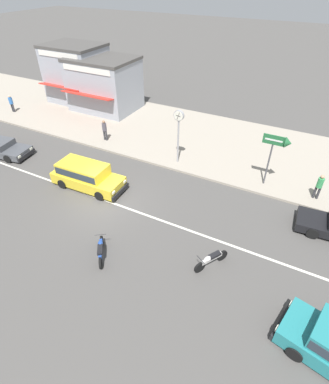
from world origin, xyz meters
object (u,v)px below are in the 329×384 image
Objects in this scene: motorcycle_0 at (101,249)px; pedestrian_mid_kerb at (319,185)px; shopfront_mid_block at (104,84)px; street_clock at (179,124)px; minivan_yellow_0 at (86,175)px; arrow_signboard at (283,145)px; pedestrian_far_end at (105,129)px; sedan_dark_grey_4 at (0,147)px; shopfront_corner_warung at (77,74)px; pedestrian_near_clock at (11,102)px; motorcycle_1 at (211,259)px.

motorcycle_0 is 1.00× the size of pedestrian_mid_kerb.
street_clock is at bearing -29.31° from shopfront_mid_block.
minivan_yellow_0 is 1.39× the size of arrow_signboard.
sedan_dark_grey_4 is at bearing -137.92° from pedestrian_far_end.
shopfront_corner_warung reaches higher than arrow_signboard.
pedestrian_near_clock is 11.21m from pedestrian_far_end.
street_clock is (12.21, 4.84, 2.47)m from sedan_dark_grey_4.
pedestrian_near_clock is at bearing 176.80° from pedestrian_far_end.
arrow_signboard is 17.88m from shopfront_mid_block.
shopfront_corner_warung is at bearing 141.45° from pedestrian_far_end.
sedan_dark_grey_4 is at bearing -158.36° from street_clock.
sedan_dark_grey_4 is (-8.31, 0.25, -0.31)m from minivan_yellow_0.
motorcycle_1 is 24.48m from pedestrian_near_clock.
pedestrian_near_clock is (-18.08, 10.30, 0.64)m from motorcycle_0.
pedestrian_near_clock is 6.73m from shopfront_corner_warung.
sedan_dark_grey_4 is at bearing 178.28° from minivan_yellow_0.
pedestrian_mid_kerb is 23.96m from shopfront_corner_warung.
pedestrian_mid_kerb is 15.54m from pedestrian_far_end.
motorcycle_1 is at bearing -40.29° from shopfront_mid_block.
motorcycle_1 is at bearing -99.24° from arrow_signboard.
minivan_yellow_0 is 2.88× the size of pedestrian_far_end.
shopfront_mid_block reaches higher than motorcycle_1.
arrow_signboard is at bearing 80.76° from motorcycle_1.
pedestrian_mid_kerb is (2.52, -0.07, -1.91)m from arrow_signboard.
sedan_dark_grey_4 is 11.01m from shopfront_mid_block.
motorcycle_0 is 0.97× the size of motorcycle_1.
motorcycle_0 is 0.28× the size of shopfront_mid_block.
motorcycle_0 is 1.00× the size of pedestrian_far_end.
pedestrian_near_clock is at bearing 159.86° from motorcycle_1.
minivan_yellow_0 is 15.37m from shopfront_corner_warung.
pedestrian_far_end is at bearing 179.00° from pedestrian_mid_kerb.
pedestrian_near_clock is 8.87m from shopfront_mid_block.
street_clock is 1.11× the size of arrow_signboard.
sedan_dark_grey_4 is at bearing -46.72° from pedestrian_near_clock.
pedestrian_mid_kerb is at bearing 0.39° from street_clock.
arrow_signboard is at bearing -18.63° from shopfront_mid_block.
minivan_yellow_0 is 2.90× the size of pedestrian_mid_kerb.
motorcycle_1 is 1.07× the size of pedestrian_near_clock.
street_clock reaches higher than motorcycle_1.
shopfront_mid_block is at bearing 125.46° from pedestrian_far_end.
sedan_dark_grey_4 is 3.00× the size of motorcycle_0.
pedestrian_near_clock reaches higher than motorcycle_0.
motorcycle_0 is at bearing -19.61° from sedan_dark_grey_4.
sedan_dark_grey_4 is at bearing -165.14° from arrow_signboard.
street_clock is 2.32× the size of pedestrian_mid_kerb.
minivan_yellow_0 is 8.32m from sedan_dark_grey_4.
street_clock is 9.26m from pedestrian_mid_kerb.
minivan_yellow_0 is at bearing -23.71° from pedestrian_near_clock.
pedestrian_far_end reaches higher than pedestrian_mid_kerb.
street_clock is at bearing -24.31° from shopfront_corner_warung.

